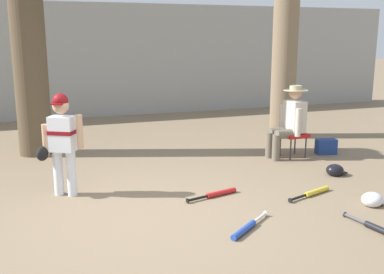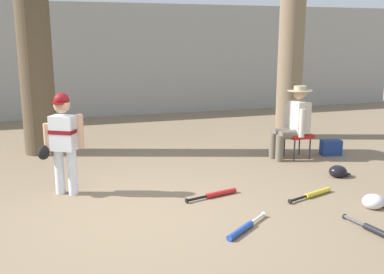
{
  "view_description": "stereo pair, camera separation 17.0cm",
  "coord_description": "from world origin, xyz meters",
  "views": [
    {
      "loc": [
        -1.02,
        -4.53,
        1.97
      ],
      "look_at": [
        0.81,
        0.65,
        0.75
      ],
      "focal_mm": 42.14,
      "sensor_mm": 36.0,
      "label": 1
    },
    {
      "loc": [
        -0.86,
        -4.59,
        1.97
      ],
      "look_at": [
        0.81,
        0.65,
        0.75
      ],
      "focal_mm": 42.14,
      "sensor_mm": 36.0,
      "label": 2
    }
  ],
  "objects": [
    {
      "name": "ground_plane",
      "position": [
        0.0,
        0.0,
        0.0
      ],
      "size": [
        60.0,
        60.0,
        0.0
      ],
      "primitive_type": "plane",
      "color": "#7F6B51"
    },
    {
      "name": "concrete_back_wall",
      "position": [
        0.0,
        7.03,
        1.4
      ],
      "size": [
        18.0,
        0.36,
        2.8
      ],
      "primitive_type": "cube",
      "color": "#9E9E99",
      "rests_on": "ground"
    },
    {
      "name": "tree_near_player",
      "position": [
        -1.05,
        3.49,
        2.0
      ],
      "size": [
        0.8,
        0.8,
        4.77
      ],
      "color": "brown",
      "rests_on": "ground"
    },
    {
      "name": "tree_behind_spectator",
      "position": [
        3.67,
        3.31,
        1.75
      ],
      "size": [
        0.81,
        0.81,
        4.32
      ],
      "color": "#7F6B51",
      "rests_on": "ground"
    },
    {
      "name": "young_ballplayer",
      "position": [
        -0.74,
        1.15,
        0.74
      ],
      "size": [
        0.61,
        0.36,
        1.31
      ],
      "color": "white",
      "rests_on": "ground"
    },
    {
      "name": "folding_stool",
      "position": [
        3.03,
        1.84,
        0.36
      ],
      "size": [
        0.42,
        0.42,
        0.41
      ],
      "color": "red",
      "rests_on": "ground"
    },
    {
      "name": "seated_spectator",
      "position": [
        2.93,
        1.83,
        0.64
      ],
      "size": [
        0.67,
        0.53,
        1.2
      ],
      "color": "#6B6051",
      "rests_on": "ground"
    },
    {
      "name": "handbag_beside_stool",
      "position": [
        3.66,
        1.8,
        0.13
      ],
      "size": [
        0.37,
        0.24,
        0.26
      ],
      "primitive_type": "cube",
      "rotation": [
        0.0,
        0.0,
        -0.19
      ],
      "color": "navy",
      "rests_on": "ground"
    },
    {
      "name": "bat_yellow_trainer",
      "position": [
        2.26,
        0.1,
        0.03
      ],
      "size": [
        0.73,
        0.3,
        0.07
      ],
      "color": "yellow",
      "rests_on": "ground"
    },
    {
      "name": "bat_blue_youth",
      "position": [
        0.96,
        -0.61,
        0.03
      ],
      "size": [
        0.65,
        0.52,
        0.07
      ],
      "color": "#2347AD",
      "rests_on": "ground"
    },
    {
      "name": "bat_red_barrel",
      "position": [
        1.08,
        0.46,
        0.03
      ],
      "size": [
        0.73,
        0.24,
        0.07
      ],
      "color": "red",
      "rests_on": "ground"
    },
    {
      "name": "bat_black_composite",
      "position": [
        2.24,
        -1.09,
        0.03
      ],
      "size": [
        0.18,
        0.75,
        0.07
      ],
      "color": "black",
      "rests_on": "ground"
    },
    {
      "name": "batting_helmet_black",
      "position": [
        3.04,
        0.71,
        0.08
      ],
      "size": [
        0.31,
        0.24,
        0.18
      ],
      "color": "black",
      "rests_on": "ground"
    },
    {
      "name": "batting_helmet_white",
      "position": [
        2.7,
        -0.46,
        0.08
      ],
      "size": [
        0.31,
        0.24,
        0.18
      ],
      "color": "silver",
      "rests_on": "ground"
    }
  ]
}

